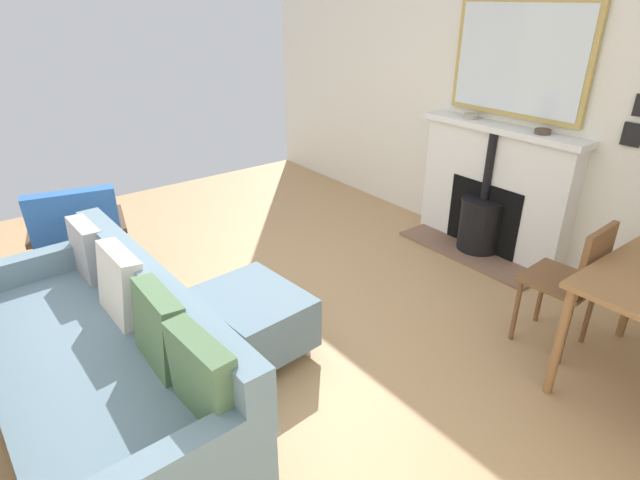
% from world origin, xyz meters
% --- Properties ---
extents(ground_plane, '(5.48, 5.92, 0.01)m').
position_xyz_m(ground_plane, '(0.00, 0.00, -0.00)').
color(ground_plane, tan).
extents(wall_left, '(0.12, 5.92, 2.84)m').
position_xyz_m(wall_left, '(-2.74, 0.00, 1.42)').
color(wall_left, silver).
rests_on(wall_left, ground).
extents(fireplace, '(0.52, 1.45, 1.11)m').
position_xyz_m(fireplace, '(-2.55, 0.36, 0.48)').
color(fireplace, brown).
rests_on(fireplace, ground).
extents(mirror_over_mantel, '(0.04, 1.17, 0.88)m').
position_xyz_m(mirror_over_mantel, '(-2.65, 0.36, 1.61)').
color(mirror_over_mantel, tan).
extents(mantel_bowl_near, '(0.13, 0.13, 0.04)m').
position_xyz_m(mantel_bowl_near, '(-2.56, 0.05, 1.13)').
color(mantel_bowl_near, '#9E9384').
rests_on(mantel_bowl_near, fireplace).
extents(mantel_bowl_far, '(0.12, 0.12, 0.04)m').
position_xyz_m(mantel_bowl_far, '(-2.56, 0.71, 1.13)').
color(mantel_bowl_far, '#47382D').
rests_on(mantel_bowl_far, fireplace).
extents(sofa, '(0.93, 2.11, 0.83)m').
position_xyz_m(sofa, '(0.70, 0.37, 0.35)').
color(sofa, '#B2B2B7').
rests_on(sofa, ground).
extents(ottoman, '(0.60, 0.70, 0.41)m').
position_xyz_m(ottoman, '(-0.18, 0.37, 0.25)').
color(ottoman, '#B2B2B7').
rests_on(ottoman, ground).
extents(armchair_accent, '(0.78, 0.72, 0.83)m').
position_xyz_m(armchair_accent, '(0.42, -1.17, 0.46)').
color(armchair_accent, '#4C3321').
rests_on(armchair_accent, ground).
extents(dining_chair_near_fireplace, '(0.42, 0.42, 0.87)m').
position_xyz_m(dining_chair_near_fireplace, '(-1.76, 1.53, 0.52)').
color(dining_chair_near_fireplace, brown).
rests_on(dining_chair_near_fireplace, ground).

